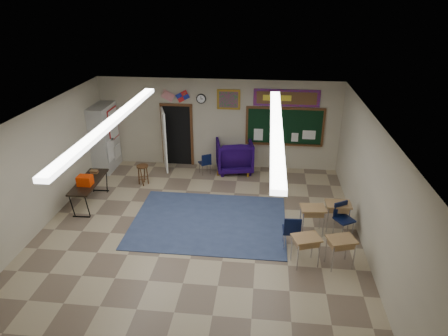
# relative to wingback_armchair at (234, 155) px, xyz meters

# --- Properties ---
(floor) EXTENTS (9.00, 9.00, 0.00)m
(floor) POSITION_rel_wingback_armchair_xyz_m (-0.58, -4.14, -0.54)
(floor) COLOR tan
(floor) RESTS_ON ground
(back_wall) EXTENTS (8.00, 0.04, 3.00)m
(back_wall) POSITION_rel_wingback_armchair_xyz_m (-0.58, 0.36, 0.96)
(back_wall) COLOR #B9AF96
(back_wall) RESTS_ON floor
(left_wall) EXTENTS (0.04, 9.00, 3.00)m
(left_wall) POSITION_rel_wingback_armchair_xyz_m (-4.58, -4.14, 0.96)
(left_wall) COLOR #B9AF96
(left_wall) RESTS_ON floor
(right_wall) EXTENTS (0.04, 9.00, 3.00)m
(right_wall) POSITION_rel_wingback_armchair_xyz_m (3.42, -4.14, 0.96)
(right_wall) COLOR #B9AF96
(right_wall) RESTS_ON floor
(ceiling) EXTENTS (8.00, 9.00, 0.04)m
(ceiling) POSITION_rel_wingback_armchair_xyz_m (-0.58, -4.14, 2.46)
(ceiling) COLOR #BABAB6
(ceiling) RESTS_ON back_wall
(area_rug) EXTENTS (4.00, 3.00, 0.02)m
(area_rug) POSITION_rel_wingback_armchair_xyz_m (-0.38, -3.34, -0.53)
(area_rug) COLOR #38476A
(area_rug) RESTS_ON floor
(fluorescent_strips) EXTENTS (3.86, 6.00, 0.10)m
(fluorescent_strips) POSITION_rel_wingback_armchair_xyz_m (-0.58, -4.14, 2.40)
(fluorescent_strips) COLOR white
(fluorescent_strips) RESTS_ON ceiling
(doorway) EXTENTS (1.10, 0.89, 2.16)m
(doorway) POSITION_rel_wingback_armchair_xyz_m (-2.08, 0.21, 0.52)
(doorway) COLOR black
(doorway) RESTS_ON back_wall
(chalkboard) EXTENTS (2.55, 0.14, 1.30)m
(chalkboard) POSITION_rel_wingback_armchair_xyz_m (1.62, 0.32, 0.92)
(chalkboard) COLOR #532F17
(chalkboard) RESTS_ON back_wall
(bulletin_board) EXTENTS (2.10, 0.05, 0.55)m
(bulletin_board) POSITION_rel_wingback_armchair_xyz_m (1.62, 0.33, 1.91)
(bulletin_board) COLOR #AC140E
(bulletin_board) RESTS_ON back_wall
(framed_art_print) EXTENTS (0.75, 0.05, 0.65)m
(framed_art_print) POSITION_rel_wingback_armchair_xyz_m (-0.23, 0.33, 1.81)
(framed_art_print) COLOR #A2761F
(framed_art_print) RESTS_ON back_wall
(wall_clock) EXTENTS (0.32, 0.05, 0.32)m
(wall_clock) POSITION_rel_wingback_armchair_xyz_m (-1.13, 0.33, 1.81)
(wall_clock) COLOR black
(wall_clock) RESTS_ON back_wall
(wall_flags) EXTENTS (1.16, 0.06, 0.70)m
(wall_flags) POSITION_rel_wingback_armchair_xyz_m (-1.98, 0.30, 1.94)
(wall_flags) COLOR red
(wall_flags) RESTS_ON back_wall
(storage_cabinet) EXTENTS (0.59, 1.25, 2.20)m
(storage_cabinet) POSITION_rel_wingback_armchair_xyz_m (-4.29, -0.29, 0.56)
(storage_cabinet) COLOR #A9A9A4
(storage_cabinet) RESTS_ON floor
(wingback_armchair) EXTENTS (1.37, 1.39, 1.08)m
(wingback_armchair) POSITION_rel_wingback_armchair_xyz_m (0.00, 0.00, 0.00)
(wingback_armchair) COLOR #160539
(wingback_armchair) RESTS_ON floor
(student_chair_reading) EXTENTS (0.50, 0.50, 0.73)m
(student_chair_reading) POSITION_rel_wingback_armchair_xyz_m (-0.94, -0.37, -0.18)
(student_chair_reading) COLOR black
(student_chair_reading) RESTS_ON floor
(student_chair_desk_a) EXTENTS (0.45, 0.45, 0.87)m
(student_chair_desk_a) POSITION_rel_wingback_armchair_xyz_m (1.70, -4.22, -0.11)
(student_chair_desk_a) COLOR black
(student_chair_desk_a) RESTS_ON floor
(student_chair_desk_b) EXTENTS (0.59, 0.59, 0.85)m
(student_chair_desk_b) POSITION_rel_wingback_armchair_xyz_m (3.01, -3.60, -0.11)
(student_chair_desk_b) COLOR black
(student_chair_desk_b) RESTS_ON floor
(student_desk_front_left) EXTENTS (0.65, 0.51, 0.72)m
(student_desk_front_left) POSITION_rel_wingback_armchair_xyz_m (2.24, -3.57, -0.14)
(student_desk_front_left) COLOR #A1734A
(student_desk_front_left) RESTS_ON floor
(student_desk_front_right) EXTENTS (0.63, 0.48, 0.74)m
(student_desk_front_right) POSITION_rel_wingback_armchair_xyz_m (2.88, -3.32, -0.13)
(student_desk_front_right) COLOR #A1734A
(student_desk_front_right) RESTS_ON floor
(student_desk_back_left) EXTENTS (0.70, 0.61, 0.71)m
(student_desk_back_left) POSITION_rel_wingback_armchair_xyz_m (1.98, -4.86, -0.15)
(student_desk_back_left) COLOR #A1734A
(student_desk_back_left) RESTS_ON floor
(student_desk_back_right) EXTENTS (0.69, 0.59, 0.71)m
(student_desk_back_right) POSITION_rel_wingback_armchair_xyz_m (2.73, -4.83, -0.15)
(student_desk_back_right) COLOR #A1734A
(student_desk_back_right) RESTS_ON floor
(folding_table) EXTENTS (0.64, 1.74, 0.98)m
(folding_table) POSITION_rel_wingback_armchair_xyz_m (-3.86, -2.73, -0.15)
(folding_table) COLOR black
(folding_table) RESTS_ON floor
(wooden_stool) EXTENTS (0.36, 0.36, 0.63)m
(wooden_stool) POSITION_rel_wingback_armchair_xyz_m (-2.74, -1.35, -0.21)
(wooden_stool) COLOR #532E19
(wooden_stool) RESTS_ON floor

